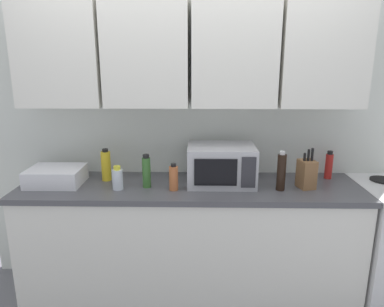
{
  "coord_description": "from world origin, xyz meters",
  "views": [
    {
      "loc": [
        0.07,
        -2.71,
        1.76
      ],
      "look_at": [
        0.01,
        -0.25,
        1.12
      ],
      "focal_mm": 33.15,
      "sensor_mm": 36.0,
      "label": 1
    }
  ],
  "objects": [
    {
      "name": "bottle_spice_jar",
      "position": [
        -0.11,
        -0.41,
        0.99
      ],
      "size": [
        0.06,
        0.06,
        0.19
      ],
      "color": "#BC6638",
      "rests_on": "counter_run"
    },
    {
      "name": "bottle_green_oil",
      "position": [
        -0.3,
        -0.35,
        1.01
      ],
      "size": [
        0.06,
        0.06,
        0.24
      ],
      "color": "#386B2D",
      "rests_on": "counter_run"
    },
    {
      "name": "counter_run",
      "position": [
        0.0,
        -0.3,
        0.45
      ],
      "size": [
        2.44,
        0.63,
        0.9
      ],
      "color": "white",
      "rests_on": "ground_plane"
    },
    {
      "name": "dish_rack",
      "position": [
        -0.97,
        -0.3,
        0.96
      ],
      "size": [
        0.38,
        0.3,
        0.12
      ],
      "primitive_type": "cube",
      "color": "silver",
      "rests_on": "counter_run"
    },
    {
      "name": "knife_block",
      "position": [
        0.82,
        -0.34,
        1.0
      ],
      "size": [
        0.13,
        0.14,
        0.29
      ],
      "color": "brown",
      "rests_on": "counter_run"
    },
    {
      "name": "bottle_red_sauce",
      "position": [
        1.05,
        -0.13,
        1.0
      ],
      "size": [
        0.05,
        0.05,
        0.21
      ],
      "color": "red",
      "rests_on": "counter_run"
    },
    {
      "name": "bottle_yellow_mustard",
      "position": [
        -0.62,
        -0.21,
        1.01
      ],
      "size": [
        0.07,
        0.07,
        0.24
      ],
      "color": "gold",
      "rests_on": "counter_run"
    },
    {
      "name": "microwave",
      "position": [
        0.23,
        -0.26,
        1.04
      ],
      "size": [
        0.48,
        0.37,
        0.28
      ],
      "color": "#B7B7BC",
      "rests_on": "counter_run"
    },
    {
      "name": "bottle_soy_dark",
      "position": [
        0.63,
        -0.39,
        1.03
      ],
      "size": [
        0.06,
        0.06,
        0.28
      ],
      "color": "black",
      "rests_on": "counter_run"
    },
    {
      "name": "bottle_clear_tall",
      "position": [
        -0.5,
        -0.4,
        0.98
      ],
      "size": [
        0.07,
        0.07,
        0.17
      ],
      "color": "silver",
      "rests_on": "counter_run"
    },
    {
      "name": "wall_back_with_cabinets",
      "position": [
        0.0,
        -0.07,
        1.58
      ],
      "size": [
        3.31,
        0.38,
        2.6
      ],
      "color": "silver",
      "rests_on": "ground_plane"
    }
  ]
}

